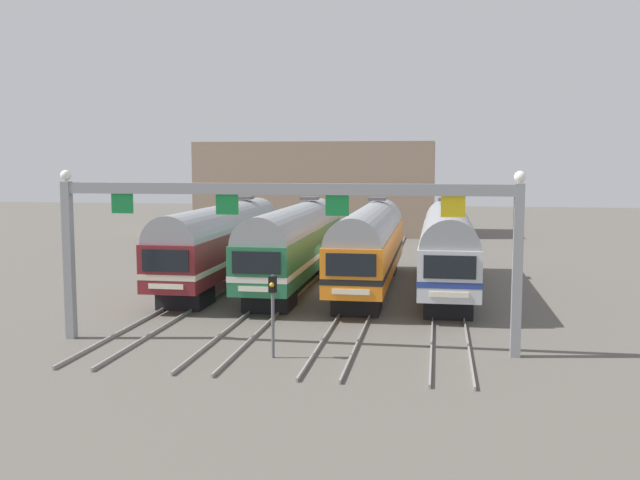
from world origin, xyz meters
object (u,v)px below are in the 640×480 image
commuter_train_maroon (222,240)px  commuter_train_orange (370,243)px  commuter_train_green (295,242)px  catenary_gantry (282,218)px  yard_signal_mast (273,300)px  commuter_train_silver (447,244)px

commuter_train_maroon → commuter_train_orange: (8.73, 0.00, 0.00)m
commuter_train_maroon → commuter_train_green: size_ratio=1.00×
commuter_train_orange → catenary_gantry: catenary_gantry is taller
commuter_train_green → catenary_gantry: catenary_gantry is taller
yard_signal_mast → commuter_train_silver: bearing=66.6°
commuter_train_silver → commuter_train_maroon: bearing=180.0°
commuter_train_maroon → commuter_train_green: bearing=0.0°
catenary_gantry → yard_signal_mast: 3.37m
commuter_train_silver → catenary_gantry: size_ratio=0.98×
catenary_gantry → commuter_train_silver: bearing=64.1°
commuter_train_silver → yard_signal_mast: commuter_train_silver is taller
commuter_train_maroon → yard_signal_mast: bearing=-66.6°
commuter_train_green → catenary_gantry: 13.89m
commuter_train_orange → commuter_train_silver: same height
commuter_train_silver → commuter_train_green: bearing=180.0°
commuter_train_orange → catenary_gantry: (-2.18, -13.50, 2.45)m
catenary_gantry → commuter_train_orange: bearing=80.8°
commuter_train_maroon → commuter_train_orange: 8.73m
commuter_train_silver → catenary_gantry: bearing=-115.9°
catenary_gantry → yard_signal_mast: (0.00, -1.63, -2.95)m
commuter_train_orange → commuter_train_silver: bearing=0.0°
commuter_train_orange → catenary_gantry: bearing=-99.2°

